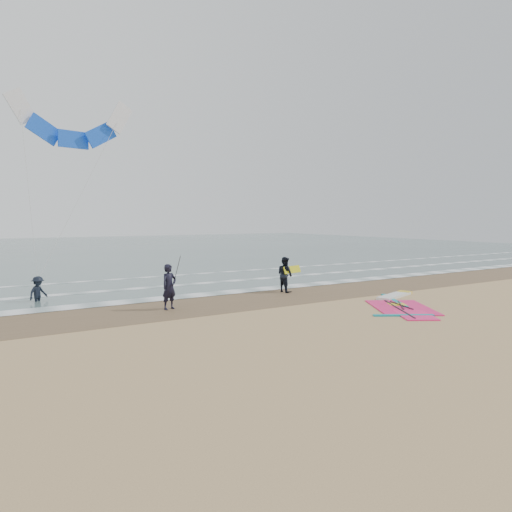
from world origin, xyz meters
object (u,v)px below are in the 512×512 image
windsurf_rig (401,304)px  person_standing (169,287)px  surf_kite (73,126)px  person_walking (285,275)px  person_wading (38,285)px

windsurf_rig → person_standing: bearing=154.6°
surf_kite → person_walking: bearing=-33.6°
windsurf_rig → person_walking: person_walking is taller
person_standing → surf_kite: surf_kite is taller
windsurf_rig → surf_kite: 19.05m
surf_kite → windsurf_rig: bearing=-45.2°
person_standing → person_wading: (-4.68, 4.95, -0.21)m
person_standing → surf_kite: bearing=89.4°
windsurf_rig → person_standing: size_ratio=2.93×
person_walking → surf_kite: (-9.42, 6.27, 7.89)m
windsurf_rig → surf_kite: surf_kite is taller
windsurf_rig → person_walking: size_ratio=3.05×
person_walking → windsurf_rig: bearing=-163.8°
windsurf_rig → person_standing: 10.50m
person_wading → windsurf_rig: bearing=-72.6°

